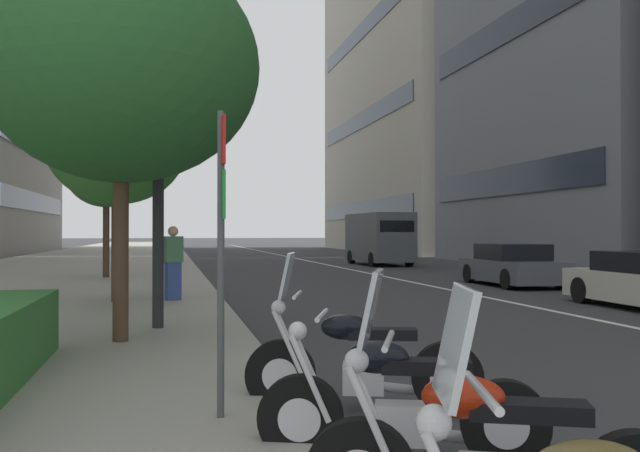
{
  "coord_description": "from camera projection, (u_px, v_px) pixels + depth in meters",
  "views": [
    {
      "loc": [
        -2.53,
        8.03,
        1.69
      ],
      "look_at": [
        16.22,
        3.86,
        1.86
      ],
      "focal_mm": 38.26,
      "sensor_mm": 36.0,
      "label": 1
    }
  ],
  "objects": [
    {
      "name": "street_tree_near_plaza_corner",
      "position": [
        117.0,
        147.0,
        15.03
      ],
      "size": [
        3.03,
        3.03,
        4.73
      ],
      "color": "#473323",
      "rests_on": "sidewalk_right_plaza"
    },
    {
      "name": "street_tree_far_plaza",
      "position": [
        106.0,
        174.0,
        23.35
      ],
      "size": [
        2.7,
        2.7,
        4.69
      ],
      "color": "#473323",
      "rests_on": "sidewalk_right_plaza"
    },
    {
      "name": "delivery_van_ahead",
      "position": [
        379.0,
        237.0,
        35.15
      ],
      "size": [
        5.23,
        2.31,
        2.66
      ],
      "rotation": [
        0.0,
        0.0,
        0.04
      ],
      "color": "#4C5156",
      "rests_on": "ground"
    },
    {
      "name": "lane_centre_stripe",
      "position": [
        315.0,
        262.0,
        38.36
      ],
      "size": [
        110.0,
        0.16,
        0.01
      ],
      "primitive_type": "cube",
      "color": "silver",
      "rests_on": "ground"
    },
    {
      "name": "car_mid_block_traffic",
      "position": [
        512.0,
        266.0,
        21.55
      ],
      "size": [
        4.37,
        2.03,
        1.32
      ],
      "rotation": [
        0.0,
        0.0,
        -0.04
      ],
      "color": "#4C515B",
      "rests_on": "ground"
    },
    {
      "name": "street_tree_mid_sidewalk",
      "position": [
        121.0,
        66.0,
        9.62
      ],
      "size": [
        3.9,
        3.9,
        5.55
      ],
      "color": "#473323",
      "rests_on": "sidewalk_right_plaza"
    },
    {
      "name": "motorcycle_second_in_row",
      "position": [
        359.0,
        364.0,
        6.39
      ],
      "size": [
        0.84,
        2.17,
        1.49
      ],
      "rotation": [
        0.0,
        0.0,
        1.28
      ],
      "color": "black",
      "rests_on": "ground"
    },
    {
      "name": "motorcycle_under_tarp",
      "position": [
        398.0,
        407.0,
        4.94
      ],
      "size": [
        0.88,
        2.03,
        1.1
      ],
      "rotation": [
        0.0,
        0.0,
        1.24
      ],
      "color": "black",
      "rests_on": "ground"
    },
    {
      "name": "street_lamp_with_banners",
      "position": [
        183.0,
        8.0,
        11.08
      ],
      "size": [
        1.26,
        2.77,
        8.77
      ],
      "color": "#232326",
      "rests_on": "sidewalk_right_plaza"
    },
    {
      "name": "pedestrian_on_plaza",
      "position": [
        173.0,
        263.0,
        15.41
      ],
      "size": [
        0.38,
        0.47,
        1.68
      ],
      "rotation": [
        0.0,
        0.0,
        3.5
      ],
      "color": "#33478C",
      "rests_on": "sidewalk_right_plaza"
    },
    {
      "name": "sidewalk_right_plaza",
      "position": [
        75.0,
        268.0,
        30.84
      ],
      "size": [
        160.0,
        10.74,
        0.15
      ],
      "primitive_type": "cube",
      "color": "gray",
      "rests_on": "ground"
    },
    {
      "name": "parking_sign_by_curb",
      "position": [
        222.0,
        225.0,
        5.66
      ],
      "size": [
        0.32,
        0.06,
        2.55
      ],
      "color": "#47494C",
      "rests_on": "sidewalk_right_plaza"
    }
  ]
}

